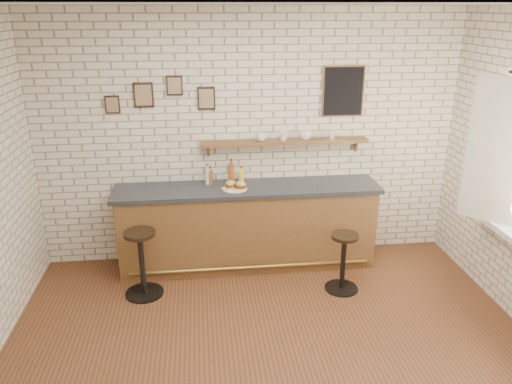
# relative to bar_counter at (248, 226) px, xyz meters

# --- Properties ---
(ground) EXTENTS (5.00, 5.00, 0.00)m
(ground) POSITION_rel_bar_counter_xyz_m (0.06, -1.70, -0.51)
(ground) COLOR brown
(ground) RESTS_ON ground
(bar_counter) EXTENTS (3.10, 0.65, 1.01)m
(bar_counter) POSITION_rel_bar_counter_xyz_m (0.00, 0.00, 0.00)
(bar_counter) COLOR brown
(bar_counter) RESTS_ON ground
(sandwich_plate) EXTENTS (0.28, 0.28, 0.01)m
(sandwich_plate) POSITION_rel_bar_counter_xyz_m (-0.15, -0.07, 0.51)
(sandwich_plate) COLOR white
(sandwich_plate) RESTS_ON bar_counter
(ciabatta_sandwich) EXTENTS (0.27, 0.20, 0.08)m
(ciabatta_sandwich) POSITION_rel_bar_counter_xyz_m (-0.14, -0.07, 0.56)
(ciabatta_sandwich) COLOR #DDA75A
(ciabatta_sandwich) RESTS_ON sandwich_plate
(potato_chips) EXTENTS (0.26, 0.19, 0.00)m
(potato_chips) POSITION_rel_bar_counter_xyz_m (-0.16, -0.07, 0.52)
(potato_chips) COLOR gold
(potato_chips) RESTS_ON sandwich_plate
(bitters_bottle_brown) EXTENTS (0.07, 0.07, 0.22)m
(bitters_bottle_brown) POSITION_rel_bar_counter_xyz_m (-0.43, 0.14, 0.59)
(bitters_bottle_brown) COLOR brown
(bitters_bottle_brown) RESTS_ON bar_counter
(bitters_bottle_white) EXTENTS (0.06, 0.06, 0.24)m
(bitters_bottle_white) POSITION_rel_bar_counter_xyz_m (-0.45, 0.14, 0.60)
(bitters_bottle_white) COLOR beige
(bitters_bottle_white) RESTS_ON bar_counter
(bitters_bottle_amber) EXTENTS (0.07, 0.07, 0.30)m
(bitters_bottle_amber) POSITION_rel_bar_counter_xyz_m (-0.18, 0.14, 0.63)
(bitters_bottle_amber) COLOR #8F4617
(bitters_bottle_amber) RESTS_ON bar_counter
(condiment_bottle_yellow) EXTENTS (0.06, 0.06, 0.20)m
(condiment_bottle_yellow) POSITION_rel_bar_counter_xyz_m (-0.06, 0.14, 0.59)
(condiment_bottle_yellow) COLOR yellow
(condiment_bottle_yellow) RESTS_ON bar_counter
(bar_stool_left) EXTENTS (0.43, 0.43, 0.75)m
(bar_stool_left) POSITION_rel_bar_counter_xyz_m (-1.21, -0.56, -0.10)
(bar_stool_left) COLOR black
(bar_stool_left) RESTS_ON ground
(bar_stool_right) EXTENTS (0.38, 0.38, 0.67)m
(bar_stool_right) POSITION_rel_bar_counter_xyz_m (0.99, -0.71, -0.15)
(bar_stool_right) COLOR black
(bar_stool_right) RESTS_ON ground
(wall_shelf) EXTENTS (2.00, 0.18, 0.18)m
(wall_shelf) POSITION_rel_bar_counter_xyz_m (0.46, 0.20, 0.97)
(wall_shelf) COLOR brown
(wall_shelf) RESTS_ON ground
(shelf_cup_a) EXTENTS (0.16, 0.16, 0.09)m
(shelf_cup_a) POSITION_rel_bar_counter_xyz_m (0.18, 0.20, 1.04)
(shelf_cup_a) COLOR white
(shelf_cup_a) RESTS_ON wall_shelf
(shelf_cup_b) EXTENTS (0.15, 0.15, 0.10)m
(shelf_cup_b) POSITION_rel_bar_counter_xyz_m (0.45, 0.20, 1.04)
(shelf_cup_b) COLOR white
(shelf_cup_b) RESTS_ON wall_shelf
(shelf_cup_c) EXTENTS (0.15, 0.15, 0.11)m
(shelf_cup_c) POSITION_rel_bar_counter_xyz_m (0.72, 0.20, 1.05)
(shelf_cup_c) COLOR white
(shelf_cup_c) RESTS_ON wall_shelf
(shelf_cup_d) EXTENTS (0.11, 0.11, 0.08)m
(shelf_cup_d) POSITION_rel_bar_counter_xyz_m (1.04, 0.20, 1.04)
(shelf_cup_d) COLOR white
(shelf_cup_d) RESTS_ON wall_shelf
(back_wall_decor) EXTENTS (2.96, 0.02, 0.56)m
(back_wall_decor) POSITION_rel_bar_counter_xyz_m (0.29, 0.28, 1.54)
(back_wall_decor) COLOR black
(back_wall_decor) RESTS_ON ground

